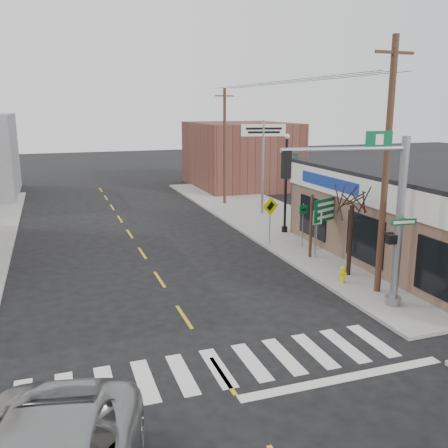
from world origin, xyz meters
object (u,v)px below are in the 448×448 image
object	(u,v)px
traffic_signal_pole	(383,206)
utility_pole_far	(225,146)
dance_center_sign	(263,143)
fire_hydrant	(343,274)
lamp_post	(287,176)
bare_tree	(353,193)
guide_sign	(325,216)
utility_pole_near	(386,166)

from	to	relation	value
traffic_signal_pole	utility_pole_far	distance (m)	19.95
dance_center_sign	utility_pole_far	size ratio (longest dim) A/B	0.75
utility_pole_far	fire_hydrant	bearing A→B (deg)	-97.94
lamp_post	dance_center_sign	distance (m)	5.27
bare_tree	traffic_signal_pole	bearing A→B (deg)	-107.15
guide_sign	fire_hydrant	distance (m)	3.96
guide_sign	bare_tree	world-z (taller)	bare_tree
fire_hydrant	bare_tree	bearing A→B (deg)	45.02
fire_hydrant	bare_tree	world-z (taller)	bare_tree
guide_sign	utility_pole_near	bearing A→B (deg)	-119.51
traffic_signal_pole	lamp_post	world-z (taller)	traffic_signal_pole
traffic_signal_pole	guide_sign	distance (m)	6.44
fire_hydrant	traffic_signal_pole	bearing A→B (deg)	-96.29
fire_hydrant	dance_center_sign	world-z (taller)	dance_center_sign
guide_sign	dance_center_sign	distance (m)	10.19
traffic_signal_pole	guide_sign	size ratio (longest dim) A/B	2.06
guide_sign	utility_pole_far	size ratio (longest dim) A/B	0.36
dance_center_sign	utility_pole_far	bearing A→B (deg)	119.64
fire_hydrant	lamp_post	world-z (taller)	lamp_post
traffic_signal_pole	utility_pole_far	size ratio (longest dim) A/B	0.75
guide_sign	bare_tree	bearing A→B (deg)	-123.00
utility_pole_near	utility_pole_far	xyz separation A→B (m)	(0.33, 18.57, -0.60)
fire_hydrant	dance_center_sign	xyz separation A→B (m)	(2.24, 13.23, 4.23)
fire_hydrant	dance_center_sign	size ratio (longest dim) A/B	0.11
fire_hydrant	utility_pole_far	distance (m)	17.76
utility_pole_near	traffic_signal_pole	bearing A→B (deg)	-130.43
dance_center_sign	bare_tree	size ratio (longest dim) A/B	1.36
lamp_post	bare_tree	world-z (taller)	lamp_post
guide_sign	dance_center_sign	world-z (taller)	dance_center_sign
bare_tree	utility_pole_near	xyz separation A→B (m)	(0.00, -1.98, 1.27)
guide_sign	utility_pole_near	xyz separation A→B (m)	(-0.40, -4.71, 2.84)
lamp_post	bare_tree	bearing A→B (deg)	-99.19
guide_sign	lamp_post	size ratio (longest dim) A/B	0.54
dance_center_sign	bare_tree	world-z (taller)	dance_center_sign
fire_hydrant	bare_tree	xyz separation A→B (m)	(0.74, 0.74, 3.11)
lamp_post	bare_tree	size ratio (longest dim) A/B	1.23
bare_tree	utility_pole_near	world-z (taller)	utility_pole_near
guide_sign	lamp_post	distance (m)	4.92
fire_hydrant	utility_pole_far	size ratio (longest dim) A/B	0.08
traffic_signal_pole	lamp_post	xyz separation A→B (m)	(1.78, 10.79, -0.47)
bare_tree	guide_sign	bearing A→B (deg)	81.65
utility_pole_far	bare_tree	bearing A→B (deg)	-95.55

